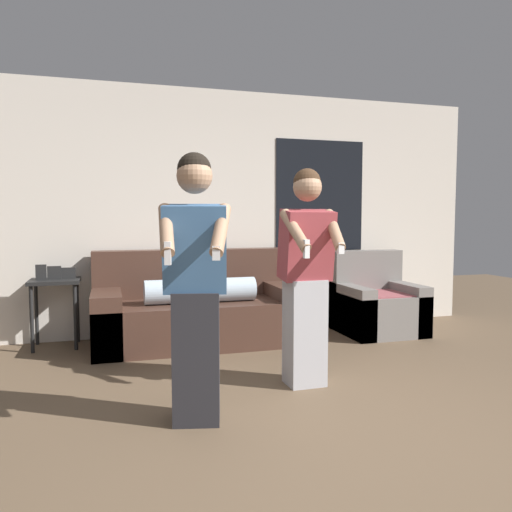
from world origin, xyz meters
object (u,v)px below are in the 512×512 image
at_px(couch, 198,311).
at_px(person_right, 306,275).
at_px(side_table, 55,291).
at_px(person_left, 196,286).
at_px(armchair, 377,305).

xyz_separation_m(couch, person_right, (0.57, -1.53, 0.53)).
bearing_deg(side_table, person_right, -41.82).
distance_m(person_left, person_right, 1.03).
distance_m(armchair, person_left, 3.08).
relative_size(armchair, person_left, 0.54).
relative_size(armchair, person_right, 0.55).
relative_size(side_table, person_right, 0.50).
height_order(couch, side_table, couch).
relative_size(couch, person_right, 1.26).
distance_m(armchair, side_table, 3.43).
xyz_separation_m(couch, person_left, (-0.36, -1.99, 0.54)).
distance_m(armchair, person_right, 2.10).
xyz_separation_m(armchair, person_right, (-1.44, -1.43, 0.55)).
height_order(side_table, person_right, person_right).
relative_size(armchair, side_table, 1.09).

